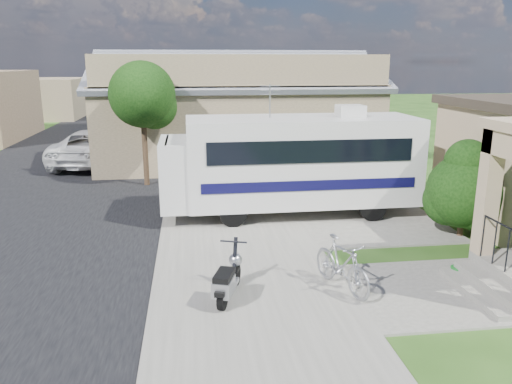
{
  "coord_description": "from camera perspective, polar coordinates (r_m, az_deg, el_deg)",
  "views": [
    {
      "loc": [
        -2.11,
        -9.69,
        4.52
      ],
      "look_at": [
        -0.5,
        2.5,
        1.3
      ],
      "focal_mm": 35.0,
      "sensor_mm": 36.0,
      "label": 1
    }
  ],
  "objects": [
    {
      "name": "ground",
      "position": [
        10.89,
        4.4,
        -9.87
      ],
      "size": [
        120.0,
        120.0,
        0.0
      ],
      "primitive_type": "plane",
      "color": "#1D3C10"
    },
    {
      "name": "street_slab",
      "position": [
        20.9,
        -22.27,
        1.1
      ],
      "size": [
        9.0,
        80.0,
        0.02
      ],
      "primitive_type": "cube",
      "color": "black",
      "rests_on": "ground"
    },
    {
      "name": "sidewalk_slab",
      "position": [
        20.22,
        -4.19,
        1.8
      ],
      "size": [
        4.0,
        80.0,
        0.06
      ],
      "primitive_type": "cube",
      "color": "#66645C",
      "rests_on": "ground"
    },
    {
      "name": "driveway_slab",
      "position": [
        15.31,
        6.46,
        -2.49
      ],
      "size": [
        7.0,
        6.0,
        0.05
      ],
      "primitive_type": "cube",
      "color": "#66645C",
      "rests_on": "ground"
    },
    {
      "name": "walk_slab",
      "position": [
        11.03,
        21.22,
        -10.42
      ],
      "size": [
        4.0,
        3.0,
        0.05
      ],
      "primitive_type": "cube",
      "color": "#66645C",
      "rests_on": "ground"
    },
    {
      "name": "warehouse",
      "position": [
        23.88,
        -2.44,
        8.57
      ],
      "size": [
        12.5,
        8.4,
        5.04
      ],
      "color": "brown",
      "rests_on": "ground"
    },
    {
      "name": "distant_bldg_near",
      "position": [
        45.64,
        -24.27,
        9.73
      ],
      "size": [
        8.0,
        7.0,
        3.2
      ],
      "primitive_type": "cube",
      "color": "brown",
      "rests_on": "ground"
    },
    {
      "name": "street_tree_a",
      "position": [
        18.85,
        -12.55,
        10.46
      ],
      "size": [
        2.44,
        2.4,
        4.58
      ],
      "color": "black",
      "rests_on": "ground"
    },
    {
      "name": "street_tree_b",
      "position": [
        28.81,
        -10.92,
        12.17
      ],
      "size": [
        2.44,
        2.4,
        4.73
      ],
      "color": "black",
      "rests_on": "ground"
    },
    {
      "name": "street_tree_c",
      "position": [
        37.8,
        -10.15,
        12.3
      ],
      "size": [
        2.44,
        2.4,
        4.42
      ],
      "color": "black",
      "rests_on": "ground"
    },
    {
      "name": "motorhome",
      "position": [
        14.91,
        4.12,
        3.57
      ],
      "size": [
        7.54,
        2.51,
        3.86
      ],
      "rotation": [
        0.0,
        0.0,
        0.01
      ],
      "color": "beige",
      "rests_on": "ground"
    },
    {
      "name": "shrub",
      "position": [
        14.11,
        22.83,
        0.48
      ],
      "size": [
        2.13,
        2.04,
        2.62
      ],
      "color": "black",
      "rests_on": "ground"
    },
    {
      "name": "scooter",
      "position": [
        9.74,
        -3.23,
        -9.96
      ],
      "size": [
        0.77,
        1.52,
        1.03
      ],
      "rotation": [
        0.0,
        0.0,
        -0.32
      ],
      "color": "black",
      "rests_on": "ground"
    },
    {
      "name": "bicycle",
      "position": [
        10.22,
        9.75,
        -8.47
      ],
      "size": [
        1.06,
        1.86,
        1.08
      ],
      "primitive_type": "imported",
      "rotation": [
        0.0,
        0.0,
        0.33
      ],
      "color": "#9C9EA4",
      "rests_on": "ground"
    },
    {
      "name": "pickup_truck",
      "position": [
        23.65,
        -17.6,
        4.95
      ],
      "size": [
        3.77,
        6.21,
        1.61
      ],
      "primitive_type": "imported",
      "rotation": [
        0.0,
        0.0,
        2.94
      ],
      "color": "silver",
      "rests_on": "ground"
    },
    {
      "name": "van",
      "position": [
        30.77,
        -16.03,
        7.33
      ],
      "size": [
        3.46,
        6.45,
        1.78
      ],
      "primitive_type": "imported",
      "rotation": [
        0.0,
        0.0,
        0.16
      ],
      "color": "silver",
      "rests_on": "ground"
    },
    {
      "name": "garden_hose",
      "position": [
        11.86,
        22.15,
        -8.44
      ],
      "size": [
        0.35,
        0.35,
        0.16
      ],
      "primitive_type": "cylinder",
      "color": "#14661F",
      "rests_on": "ground"
    }
  ]
}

